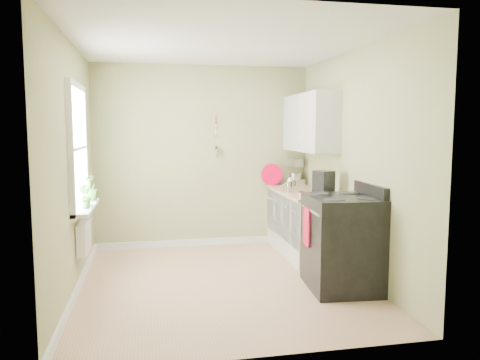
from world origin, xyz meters
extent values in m
cube|color=tan|center=(0.00, 0.00, -0.01)|extent=(3.20, 3.60, 0.02)
cube|color=white|center=(0.00, 0.00, 2.71)|extent=(3.20, 3.60, 0.02)
cube|color=tan|center=(0.00, 1.81, 1.35)|extent=(3.20, 0.02, 2.70)
cube|color=tan|center=(-1.61, 0.00, 1.35)|extent=(0.02, 3.60, 2.70)
cube|color=tan|center=(1.61, 0.00, 1.35)|extent=(0.02, 3.60, 2.70)
cube|color=white|center=(1.30, 1.00, 0.43)|extent=(0.60, 1.60, 0.87)
cube|color=tan|center=(1.29, 1.00, 0.89)|extent=(0.64, 1.60, 0.04)
cube|color=white|center=(1.43, 1.10, 1.85)|extent=(0.35, 1.40, 0.80)
cube|color=white|center=(-1.59, 0.30, 1.55)|extent=(0.02, 1.00, 1.30)
cube|color=white|center=(-1.57, 0.30, 2.24)|extent=(0.06, 1.14, 0.07)
cube|color=white|center=(-1.57, 0.30, 0.86)|extent=(0.06, 1.14, 0.07)
cube|color=white|center=(-1.57, 0.30, 1.55)|extent=(0.04, 1.00, 0.04)
cube|color=white|center=(-1.51, 0.30, 0.88)|extent=(0.18, 1.14, 0.04)
cube|color=white|center=(-1.54, 0.25, 0.55)|extent=(0.12, 0.50, 0.35)
cylinder|color=tan|center=(0.20, 1.78, 1.88)|extent=(0.02, 0.02, 0.10)
cylinder|color=silver|center=(0.20, 1.78, 1.76)|extent=(0.01, 0.01, 0.16)
cylinder|color=silver|center=(0.20, 1.78, 1.42)|extent=(0.01, 0.14, 0.14)
cube|color=black|center=(1.27, -0.43, 0.50)|extent=(0.79, 0.90, 1.00)
cube|color=black|center=(1.27, -0.43, 1.02)|extent=(0.79, 0.90, 0.03)
cube|color=black|center=(1.60, -0.43, 1.09)|extent=(0.14, 0.85, 0.16)
cylinder|color=#B2B2B7|center=(0.90, -0.43, 0.89)|extent=(0.08, 0.69, 0.02)
cube|color=#AC132D|center=(0.90, -0.31, 0.69)|extent=(0.04, 0.25, 0.42)
cube|color=#B2B2B7|center=(1.40, 1.72, 0.95)|extent=(0.28, 0.37, 0.09)
cube|color=#B2B2B7|center=(1.40, 1.86, 1.11)|extent=(0.15, 0.11, 0.24)
cube|color=#B2B2B7|center=(1.40, 1.74, 1.25)|extent=(0.22, 0.35, 0.11)
sphere|color=#B2B2B7|center=(1.40, 1.86, 1.28)|extent=(0.13, 0.13, 0.13)
cylinder|color=silver|center=(1.40, 1.65, 1.02)|extent=(0.19, 0.19, 0.15)
cylinder|color=silver|center=(1.07, 0.86, 0.99)|extent=(0.12, 0.12, 0.16)
cone|color=silver|center=(1.07, 0.86, 1.09)|extent=(0.12, 0.12, 0.04)
cylinder|color=silver|center=(0.99, 0.86, 1.02)|extent=(0.11, 0.01, 0.08)
cube|color=black|center=(1.33, 0.30, 1.08)|extent=(0.26, 0.27, 0.34)
cylinder|color=black|center=(1.30, 0.30, 0.98)|extent=(0.11, 0.11, 0.12)
cylinder|color=#C1002D|center=(1.05, 1.72, 1.07)|extent=(0.33, 0.15, 0.32)
cylinder|color=beige|center=(1.05, 0.30, 0.95)|extent=(0.07, 0.07, 0.07)
cylinder|color=#C1002D|center=(1.05, 0.30, 0.99)|extent=(0.08, 0.08, 0.01)
imported|color=#408131|center=(-1.50, 0.12, 1.04)|extent=(0.16, 0.13, 0.27)
imported|color=#408131|center=(-1.50, 0.17, 1.03)|extent=(0.19, 0.19, 0.26)
imported|color=#408131|center=(-1.50, 0.67, 1.06)|extent=(0.25, 0.25, 0.33)
camera|label=1|loc=(-0.81, -5.17, 1.77)|focal=35.00mm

